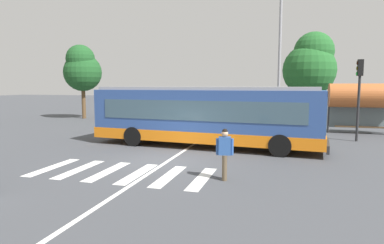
{
  "coord_description": "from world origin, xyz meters",
  "views": [
    {
      "loc": [
        4.78,
        -12.81,
        3.13
      ],
      "look_at": [
        0.34,
        3.2,
        1.3
      ],
      "focal_mm": 31.17,
      "sensor_mm": 36.0,
      "label": 1
    }
  ],
  "objects_px": {
    "pedestrian_crossing_street": "(225,151)",
    "parked_car_teal": "(264,116)",
    "city_transit_bus": "(204,116)",
    "twin_arm_street_lamp": "(280,44)",
    "background_tree_left": "(82,69)",
    "bus_stop_shelter": "(364,97)",
    "background_tree_right": "(311,65)",
    "parked_car_charcoal": "(229,115)",
    "parked_car_red": "(198,114)",
    "traffic_light_far_corner": "(359,87)"
  },
  "relations": [
    {
      "from": "parked_car_red",
      "to": "background_tree_right",
      "type": "xyz_separation_m",
      "value": [
        9.34,
        7.21,
        4.33
      ]
    },
    {
      "from": "bus_stop_shelter",
      "to": "twin_arm_street_lamp",
      "type": "bearing_deg",
      "value": 171.29
    },
    {
      "from": "parked_car_teal",
      "to": "traffic_light_far_corner",
      "type": "distance_m",
      "value": 8.69
    },
    {
      "from": "city_transit_bus",
      "to": "pedestrian_crossing_street",
      "type": "height_order",
      "value": "city_transit_bus"
    },
    {
      "from": "background_tree_left",
      "to": "background_tree_right",
      "type": "distance_m",
      "value": 21.74
    },
    {
      "from": "background_tree_right",
      "to": "city_transit_bus",
      "type": "bearing_deg",
      "value": -109.34
    },
    {
      "from": "city_transit_bus",
      "to": "parked_car_teal",
      "type": "height_order",
      "value": "city_transit_bus"
    },
    {
      "from": "city_transit_bus",
      "to": "bus_stop_shelter",
      "type": "relative_size",
      "value": 2.77
    },
    {
      "from": "parked_car_charcoal",
      "to": "parked_car_teal",
      "type": "relative_size",
      "value": 0.99
    },
    {
      "from": "parked_car_red",
      "to": "parked_car_charcoal",
      "type": "height_order",
      "value": "same"
    },
    {
      "from": "parked_car_teal",
      "to": "traffic_light_far_corner",
      "type": "height_order",
      "value": "traffic_light_far_corner"
    },
    {
      "from": "city_transit_bus",
      "to": "pedestrian_crossing_street",
      "type": "relative_size",
      "value": 6.96
    },
    {
      "from": "parked_car_teal",
      "to": "bus_stop_shelter",
      "type": "bearing_deg",
      "value": -25.3
    },
    {
      "from": "parked_car_red",
      "to": "bus_stop_shelter",
      "type": "bearing_deg",
      "value": -16.18
    },
    {
      "from": "city_transit_bus",
      "to": "parked_car_red",
      "type": "height_order",
      "value": "city_transit_bus"
    },
    {
      "from": "parked_car_charcoal",
      "to": "traffic_light_far_corner",
      "type": "height_order",
      "value": "traffic_light_far_corner"
    },
    {
      "from": "background_tree_left",
      "to": "parked_car_teal",
      "type": "bearing_deg",
      "value": -3.3
    },
    {
      "from": "pedestrian_crossing_street",
      "to": "background_tree_right",
      "type": "relative_size",
      "value": 0.21
    },
    {
      "from": "bus_stop_shelter",
      "to": "background_tree_left",
      "type": "distance_m",
      "value": 23.77
    },
    {
      "from": "bus_stop_shelter",
      "to": "twin_arm_street_lamp",
      "type": "relative_size",
      "value": 0.44
    },
    {
      "from": "bus_stop_shelter",
      "to": "background_tree_right",
      "type": "distance_m",
      "value": 11.31
    },
    {
      "from": "traffic_light_far_corner",
      "to": "parked_car_teal",
      "type": "bearing_deg",
      "value": 131.02
    },
    {
      "from": "pedestrian_crossing_street",
      "to": "bus_stop_shelter",
      "type": "xyz_separation_m",
      "value": [
        6.8,
        12.88,
        1.45
      ]
    },
    {
      "from": "parked_car_charcoal",
      "to": "parked_car_red",
      "type": "bearing_deg",
      "value": 173.8
    },
    {
      "from": "pedestrian_crossing_street",
      "to": "parked_car_teal",
      "type": "bearing_deg",
      "value": 88.85
    },
    {
      "from": "pedestrian_crossing_street",
      "to": "parked_car_red",
      "type": "bearing_deg",
      "value": 107.51
    },
    {
      "from": "pedestrian_crossing_street",
      "to": "twin_arm_street_lamp",
      "type": "height_order",
      "value": "twin_arm_street_lamp"
    },
    {
      "from": "bus_stop_shelter",
      "to": "city_transit_bus",
      "type": "bearing_deg",
      "value": -141.22
    },
    {
      "from": "bus_stop_shelter",
      "to": "twin_arm_street_lamp",
      "type": "height_order",
      "value": "twin_arm_street_lamp"
    },
    {
      "from": "parked_car_red",
      "to": "background_tree_right",
      "type": "relative_size",
      "value": 0.56
    },
    {
      "from": "parked_car_red",
      "to": "bus_stop_shelter",
      "type": "height_order",
      "value": "bus_stop_shelter"
    },
    {
      "from": "pedestrian_crossing_street",
      "to": "twin_arm_street_lamp",
      "type": "bearing_deg",
      "value": 84.0
    },
    {
      "from": "city_transit_bus",
      "to": "parked_car_teal",
      "type": "relative_size",
      "value": 2.61
    },
    {
      "from": "parked_car_teal",
      "to": "background_tree_left",
      "type": "distance_m",
      "value": 17.31
    },
    {
      "from": "background_tree_left",
      "to": "background_tree_right",
      "type": "relative_size",
      "value": 0.84
    },
    {
      "from": "bus_stop_shelter",
      "to": "background_tree_right",
      "type": "height_order",
      "value": "background_tree_right"
    },
    {
      "from": "parked_car_teal",
      "to": "background_tree_right",
      "type": "xyz_separation_m",
      "value": [
        3.86,
        7.61,
        4.33
      ]
    },
    {
      "from": "twin_arm_street_lamp",
      "to": "background_tree_left",
      "type": "bearing_deg",
      "value": 169.86
    },
    {
      "from": "traffic_light_far_corner",
      "to": "city_transit_bus",
      "type": "bearing_deg",
      "value": -153.96
    },
    {
      "from": "twin_arm_street_lamp",
      "to": "background_tree_right",
      "type": "xyz_separation_m",
      "value": [
        2.74,
        9.85,
        -0.89
      ]
    },
    {
      "from": "background_tree_left",
      "to": "bus_stop_shelter",
      "type": "bearing_deg",
      "value": -9.81
    },
    {
      "from": "city_transit_bus",
      "to": "parked_car_teal",
      "type": "bearing_deg",
      "value": 76.83
    },
    {
      "from": "twin_arm_street_lamp",
      "to": "background_tree_left",
      "type": "xyz_separation_m",
      "value": [
        -17.96,
        3.21,
        -1.31
      ]
    },
    {
      "from": "pedestrian_crossing_street",
      "to": "background_tree_left",
      "type": "distance_m",
      "value": 23.93
    },
    {
      "from": "parked_car_teal",
      "to": "parked_car_charcoal",
      "type": "bearing_deg",
      "value": 177.68
    },
    {
      "from": "city_transit_bus",
      "to": "bus_stop_shelter",
      "type": "height_order",
      "value": "bus_stop_shelter"
    },
    {
      "from": "parked_car_teal",
      "to": "traffic_light_far_corner",
      "type": "relative_size",
      "value": 1.01
    },
    {
      "from": "city_transit_bus",
      "to": "traffic_light_far_corner",
      "type": "distance_m",
      "value": 8.9
    },
    {
      "from": "pedestrian_crossing_street",
      "to": "traffic_light_far_corner",
      "type": "distance_m",
      "value": 11.43
    },
    {
      "from": "pedestrian_crossing_street",
      "to": "traffic_light_far_corner",
      "type": "height_order",
      "value": "traffic_light_far_corner"
    }
  ]
}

